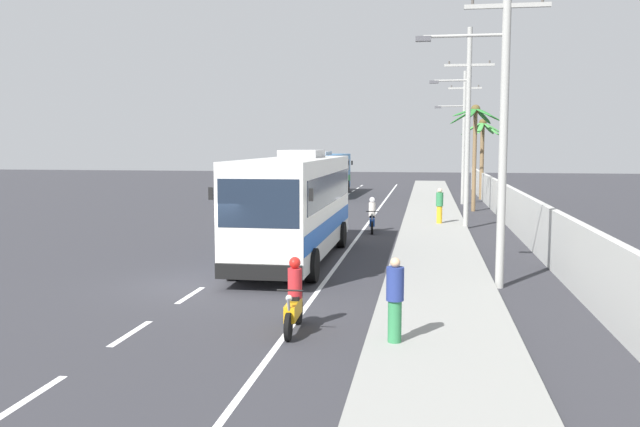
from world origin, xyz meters
The scene contains 15 objects.
ground_plane centered at (0.00, 0.00, 0.00)m, with size 160.00×160.00×0.00m, color #303035.
sidewalk_kerb centered at (6.80, 10.00, 0.07)m, with size 3.20×90.00×0.14m, color gray.
lane_markings centered at (2.09, 14.49, 0.00)m, with size 3.54×71.00×0.01m.
boundary_wall centered at (10.60, 14.00, 1.00)m, with size 0.24×60.00×2.00m, color #B2B2AD.
coach_bus_foreground centered at (1.78, 4.66, 2.04)m, with size 3.02×10.71×3.94m.
coach_bus_far_lane centered at (-1.72, 33.92, 1.87)m, with size 3.19×12.12×3.58m.
motorcycle_beside_bus centered at (3.52, -4.27, 0.67)m, with size 0.56×1.96×1.65m.
motorcycle_trailing centered at (3.88, 12.61, 0.67)m, with size 0.56×1.96×1.66m.
pedestrian_near_kerb centered at (7.08, 15.53, 1.08)m, with size 0.36×0.36×1.79m.
pedestrian_midwalk centered at (5.80, -5.20, 1.05)m, with size 0.36×0.36×1.74m.
utility_pole_nearest centered at (8.44, 1.05, 5.03)m, with size 3.69×0.24×9.40m.
utility_pole_mid centered at (8.28, 14.65, 5.14)m, with size 3.07×0.24×9.72m.
utility_pole_far centered at (8.82, 28.25, 4.86)m, with size 3.14×0.24×9.11m.
palm_nearest centered at (10.47, 32.47, 4.40)m, with size 3.39×3.72×6.02m.
palm_second centered at (9.28, 23.31, 5.04)m, with size 3.24×3.42×6.56m.
Camera 1 is at (6.39, -18.40, 4.16)m, focal length 37.08 mm.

